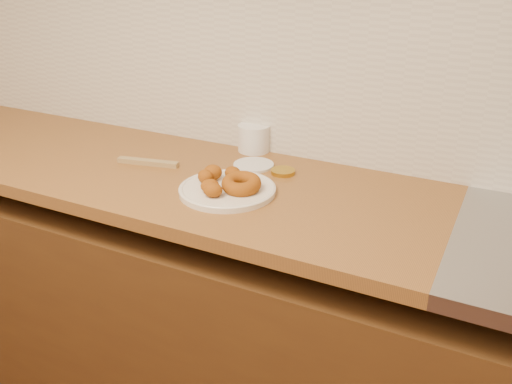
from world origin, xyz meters
The scene contains 11 objects.
wall_back centered at (0.00, 2.00, 1.35)m, with size 4.00×0.02×2.70m, color tan.
base_cabinet centered at (0.00, 1.69, 0.39)m, with size 3.60×0.60×0.77m, color #4A2D13.
butcher_block centered at (-0.65, 1.69, 0.88)m, with size 2.30×0.62×0.04m, color brown.
backsplash centered at (0.00, 1.99, 1.20)m, with size 3.60×0.02×0.60m, color beige.
donut_plate centered at (-0.10, 1.63, 0.91)m, with size 0.27×0.27×0.02m, color silver.
ring_donut centered at (-0.06, 1.63, 0.93)m, with size 0.11×0.11×0.04m, color #8F4D0D.
fried_dough_chunks centered at (-0.14, 1.62, 0.94)m, with size 0.13×0.19×0.04m.
plastic_tub centered at (-0.19, 1.97, 0.94)m, with size 0.11×0.11×0.09m, color silver.
tub_lid centered at (-0.12, 1.84, 0.90)m, with size 0.13×0.13×0.01m, color silver.
brass_jar_lid centered at (-0.02, 1.82, 0.91)m, with size 0.07×0.07×0.01m, color #B69126.
wooden_utensil centered at (-0.43, 1.70, 0.91)m, with size 0.20×0.02×0.02m, color #957A4B.
Camera 1 is at (0.60, 0.43, 1.53)m, focal length 38.00 mm.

